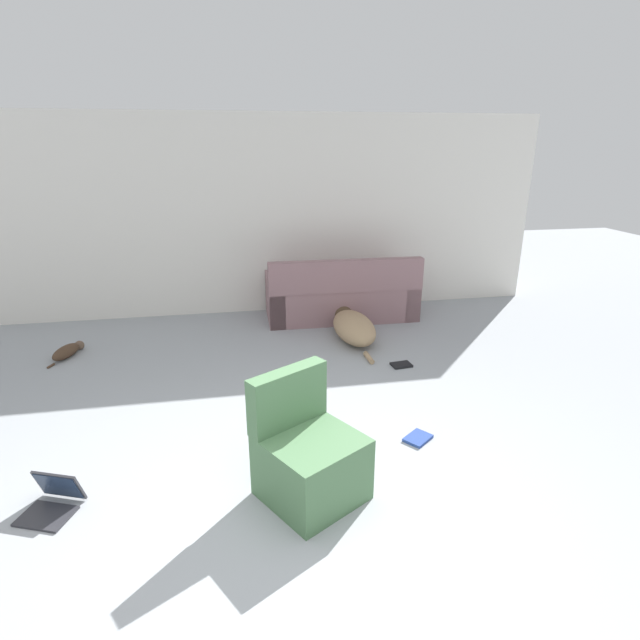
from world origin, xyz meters
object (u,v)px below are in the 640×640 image
dog (352,325)px  book_blue (418,438)px  cat (68,351)px  book_black (401,365)px  couch (341,297)px  laptop_open (54,498)px  side_chair (308,456)px

dog → book_blue: size_ratio=5.40×
cat → book_black: cat is taller
dog → cat: size_ratio=2.58×
couch → dog: couch is taller
couch → cat: bearing=13.8°
cat → laptop_open: bearing=-144.8°
book_black → book_blue: 1.39m
couch → laptop_open: (-2.65, -3.31, -0.21)m
laptop_open → book_blue: size_ratio=1.52×
couch → cat: 3.35m
book_blue → side_chair: side_chair is taller
couch → book_blue: 3.01m
book_blue → side_chair: (-0.96, -0.47, 0.28)m
laptop_open → book_blue: bearing=28.3°
cat → laptop_open: 2.65m
couch → book_black: 1.69m
book_blue → side_chair: 1.11m
laptop_open → dog: bearing=66.0°
cat → dog: bearing=-68.0°
dog → book_blue: (-0.01, -2.27, -0.14)m
dog → cat: 3.23m
book_black → side_chair: 2.25m
dog → side_chair: side_chair is taller
cat → side_chair: bearing=-118.7°
side_chair → couch: bearing=43.0°
dog → book_black: size_ratio=6.50×
laptop_open → book_black: 3.38m
couch → book_black: couch is taller
couch → book_blue: size_ratio=7.37×
cat → book_black: 3.66m
book_black → side_chair: bearing=-125.4°
book_black → book_blue: bearing=-103.8°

